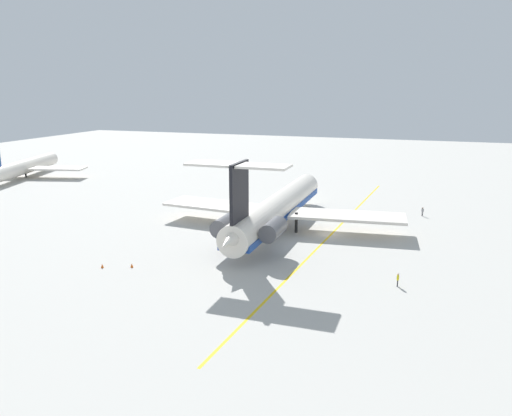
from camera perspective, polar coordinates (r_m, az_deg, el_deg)
ground at (r=85.12m, az=8.22°, el=-2.94°), size 327.73×327.73×0.00m
main_jetliner at (r=85.48m, az=2.24°, el=-0.06°), size 48.46×43.20×14.16m
airliner_mid_left at (r=151.12m, az=-24.46°, el=4.32°), size 32.86×32.84×9.94m
ground_crew_near_nose at (r=100.76m, az=18.29°, el=-0.28°), size 0.27×0.42×1.70m
ground_crew_near_tail at (r=64.84m, az=15.72°, el=-7.62°), size 0.43×0.27×1.72m
safety_cone_nose at (r=71.10m, az=-13.84°, el=-6.31°), size 0.40×0.40×0.55m
safety_cone_wingtip at (r=72.02m, az=-16.97°, el=-6.26°), size 0.40×0.40×0.55m
taxiway_centreline at (r=85.62m, az=8.58°, el=-2.85°), size 90.58×6.70×0.01m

